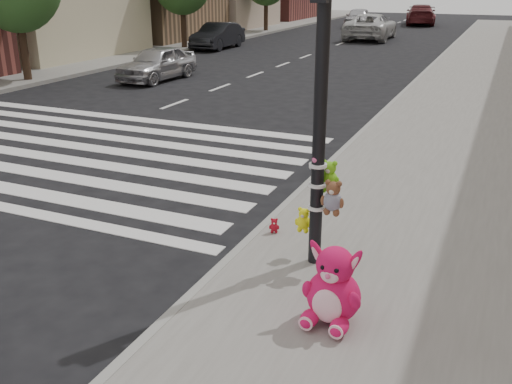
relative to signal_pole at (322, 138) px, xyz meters
The scene contains 12 objects.
ground 3.66m from the signal_pole, 145.41° to the right, with size 120.00×120.00×0.00m, color black.
sidewalk_far 24.37m from the signal_pole, 131.57° to the left, with size 6.00×80.00×0.14m, color slate.
curb_edge 8.43m from the signal_pole, 97.52° to the left, with size 0.12×80.00×0.15m, color gray.
crosswalk 8.09m from the signal_pole, 154.60° to the left, with size 11.00×6.00×0.01m, color silver, non-canonical shape.
signal_pole is the anchor object (origin of this frame).
pink_bunny 1.86m from the signal_pole, 65.43° to the right, with size 0.64×0.68×0.91m.
red_teddy 1.83m from the signal_pole, 144.79° to the left, with size 0.15×0.11×0.22m, color #A81020, non-canonical shape.
car_silver_far 15.32m from the signal_pole, 130.52° to the left, with size 1.46×3.63×1.24m, color #ACACB1.
car_dark_far 24.69m from the signal_pole, 120.26° to the left, with size 1.41×4.05×1.33m, color black.
car_white_near 29.94m from the signal_pole, 101.82° to the left, with size 2.53×5.49×1.53m, color silver.
car_maroon_near 42.52m from the signal_pole, 96.93° to the left, with size 2.19×5.40×1.57m, color #50171A.
car_silver_deep 39.15m from the signal_pole, 103.49° to the left, with size 1.67×4.16×1.42m, color #B9B8BE.
Camera 1 is at (4.56, -4.51, 3.57)m, focal length 40.00 mm.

